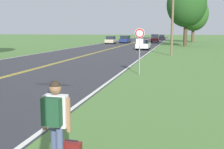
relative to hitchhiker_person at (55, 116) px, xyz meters
name	(u,v)px	position (x,y,z in m)	size (l,w,h in m)	color
hitchhiker_person	(55,116)	(0.00, 0.00, 0.00)	(0.59, 0.43, 1.75)	#475175
traffic_sign	(140,40)	(-0.01, 12.28, 1.09)	(0.60, 0.10, 2.85)	gray
utility_pole_midground	(173,17)	(1.62, 26.80, 3.13)	(1.80, 0.24, 8.09)	brown
utility_pole_far	(172,22)	(0.82, 58.74, 3.62)	(1.80, 0.24, 9.06)	brown
tree_left_verge	(194,14)	(5.73, 65.68, 5.56)	(6.89, 6.89, 10.61)	brown
tree_mid_treeline	(187,5)	(3.52, 46.57, 6.13)	(6.78, 6.78, 11.13)	#473828
car_white_sedan_mid_near	(143,44)	(-2.62, 36.29, -0.32)	(1.87, 4.77, 1.44)	black
car_champagne_sedan_mid_far	(111,40)	(-11.40, 52.67, -0.25)	(2.00, 4.07, 1.61)	black
car_dark_blue_van_receding	(125,39)	(-9.35, 58.17, -0.20)	(1.98, 4.66, 1.66)	black
car_maroon_van_distant	(155,38)	(-3.19, 64.77, -0.10)	(2.00, 4.39, 1.89)	black
car_black_sedan_horizon	(162,37)	(-2.67, 85.86, -0.28)	(2.00, 4.97, 1.53)	black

